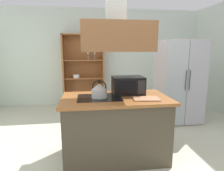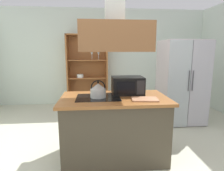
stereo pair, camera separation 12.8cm
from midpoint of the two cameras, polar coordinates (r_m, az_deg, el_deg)
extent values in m
plane|color=beige|center=(2.95, 1.34, -20.88)|extent=(7.80, 7.80, 0.00)
cube|color=silver|center=(5.51, -2.23, 8.58)|extent=(6.00, 0.12, 2.70)
cube|color=#483F2F|center=(2.77, 2.04, -13.01)|extent=(1.41, 0.78, 0.86)
cube|color=#9C5E2C|center=(2.63, 2.11, -3.97)|extent=(1.49, 0.86, 0.04)
cube|color=black|center=(2.60, -2.80, -3.63)|extent=(0.60, 0.47, 0.00)
cube|color=brown|center=(2.55, 2.24, 14.28)|extent=(0.90, 0.70, 0.36)
cube|color=#BFB4BA|center=(4.32, 21.12, 1.04)|extent=(0.90, 0.72, 1.76)
cube|color=#B4BDC4|center=(3.89, 20.57, 0.09)|extent=(0.44, 0.03, 1.72)
cube|color=#BAB7C3|center=(4.10, 26.24, 0.19)|extent=(0.44, 0.03, 1.72)
cylinder|color=#4C4C51|center=(3.93, 23.27, 1.31)|extent=(0.02, 0.02, 0.40)
cylinder|color=#4C4C51|center=(3.97, 24.28, 1.32)|extent=(0.02, 0.02, 0.40)
cube|color=#9A5D2F|center=(5.31, -12.62, 4.35)|extent=(0.04, 0.40, 1.98)
cube|color=#9A5D2F|center=(5.28, -0.92, 4.57)|extent=(0.04, 0.40, 1.98)
cube|color=#9A5D2F|center=(5.26, -7.03, 15.08)|extent=(1.12, 0.40, 0.03)
cube|color=#9A5D2F|center=(5.45, -6.57, -5.47)|extent=(1.12, 0.40, 0.08)
cube|color=#9A5D2F|center=(5.46, -6.74, 4.69)|extent=(1.12, 0.02, 1.98)
cube|color=#9A5D2F|center=(5.30, -6.74, 2.36)|extent=(1.04, 0.36, 0.02)
cube|color=#9A5D2F|center=(5.25, -6.86, 7.70)|extent=(1.04, 0.36, 0.02)
cylinder|color=white|center=(5.25, -8.96, 2.64)|extent=(0.18, 0.18, 0.05)
cylinder|color=white|center=(5.24, -8.97, 3.12)|extent=(0.17, 0.17, 0.05)
cylinder|color=silver|center=(5.20, -5.40, 8.50)|extent=(0.01, 0.01, 0.12)
cone|color=silver|center=(5.20, -5.41, 9.60)|extent=(0.07, 0.07, 0.08)
cylinder|color=silver|center=(5.21, -3.41, 8.53)|extent=(0.01, 0.01, 0.12)
cone|color=silver|center=(5.20, -3.42, 9.63)|extent=(0.07, 0.07, 0.08)
cylinder|color=beige|center=(2.59, -2.81, -2.32)|extent=(0.22, 0.22, 0.12)
cone|color=#BBBBBA|center=(2.57, -2.83, -0.19)|extent=(0.21, 0.21, 0.08)
sphere|color=black|center=(2.56, -2.84, 0.97)|extent=(0.03, 0.03, 0.03)
torus|color=black|center=(2.57, -2.83, -0.55)|extent=(0.20, 0.02, 0.20)
cube|color=#B57B56|center=(2.52, 11.37, -4.10)|extent=(0.37, 0.28, 0.02)
cube|color=black|center=(2.80, 6.06, 0.04)|extent=(0.46, 0.34, 0.26)
cube|color=black|center=(2.63, 5.62, -0.67)|extent=(0.26, 0.01, 0.17)
cube|color=#262628|center=(2.67, 10.08, -0.58)|extent=(0.11, 0.01, 0.20)
camera|label=1|loc=(0.06, -88.75, 0.23)|focal=30.03mm
camera|label=2|loc=(0.06, 91.25, -0.23)|focal=30.03mm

